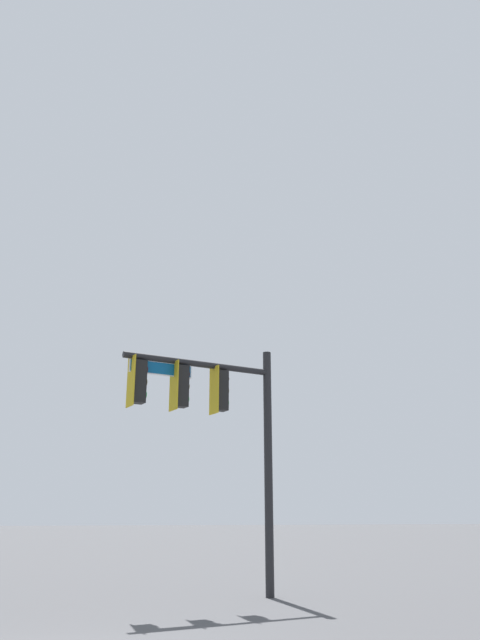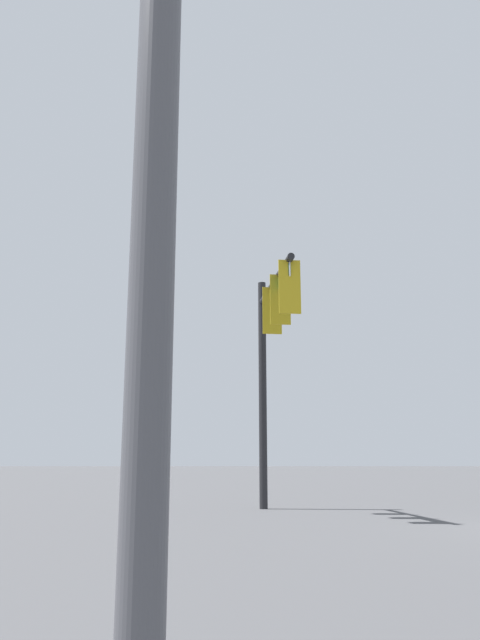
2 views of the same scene
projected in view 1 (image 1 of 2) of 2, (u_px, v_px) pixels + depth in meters
The scene contains 1 object.
signal_pole_near at pixel (214, 413), 16.74m from camera, with size 4.40×0.88×6.55m.
Camera 1 is at (1.00, 9.47, 1.94)m, focal length 35.00 mm.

